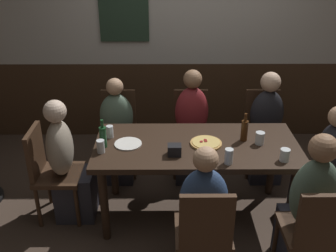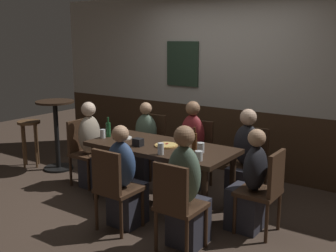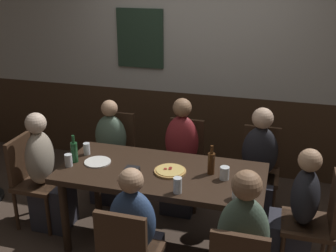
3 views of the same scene
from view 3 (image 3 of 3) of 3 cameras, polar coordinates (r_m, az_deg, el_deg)
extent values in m
plane|color=#423328|center=(3.96, -0.84, -15.68)|extent=(12.00, 12.00, 0.00)
cube|color=#3D2819|center=(5.13, 4.46, -0.62)|extent=(6.40, 0.10, 0.95)
cube|color=#B7B2A8|center=(4.81, 4.91, 13.93)|extent=(6.40, 0.10, 1.65)
cube|color=#233828|center=(4.97, -3.83, 11.81)|extent=(0.56, 0.03, 0.68)
cube|color=black|center=(3.57, -0.90, -6.46)|extent=(1.74, 0.80, 0.05)
cylinder|color=black|center=(3.79, -13.86, -11.92)|extent=(0.07, 0.07, 0.69)
cylinder|color=black|center=(3.39, 10.59, -16.04)|extent=(0.07, 0.07, 0.69)
cylinder|color=black|center=(4.27, -9.66, -7.54)|extent=(0.07, 0.07, 0.69)
cylinder|color=black|center=(3.92, 11.61, -10.49)|extent=(0.07, 0.07, 0.69)
cube|color=#422B1C|center=(4.34, 1.97, -5.45)|extent=(0.40, 0.40, 0.04)
cube|color=#422B1C|center=(4.40, 2.58, -1.70)|extent=(0.36, 0.04, 0.43)
cylinder|color=#422B1C|center=(4.27, 3.61, -9.41)|extent=(0.04, 0.04, 0.41)
cylinder|color=#422B1C|center=(4.34, -0.82, -8.80)|extent=(0.04, 0.04, 0.41)
cylinder|color=#422B1C|center=(4.56, 4.55, -7.31)|extent=(0.04, 0.04, 0.41)
cylinder|color=#422B1C|center=(4.63, 0.40, -6.78)|extent=(0.04, 0.04, 0.41)
cube|color=#422B1C|center=(4.19, -17.11, -7.52)|extent=(0.40, 0.40, 0.04)
cube|color=#422B1C|center=(4.18, -19.54, -4.26)|extent=(0.04, 0.36, 0.43)
cylinder|color=#422B1C|center=(4.34, -13.67, -9.50)|extent=(0.04, 0.04, 0.41)
cylinder|color=#422B1C|center=(4.09, -16.01, -11.75)|extent=(0.04, 0.04, 0.41)
cylinder|color=#422B1C|center=(4.50, -17.50, -8.72)|extent=(0.04, 0.04, 0.41)
cylinder|color=#422B1C|center=(4.27, -19.97, -10.80)|extent=(0.04, 0.04, 0.41)
cube|color=#422B1C|center=(4.24, 12.14, -6.61)|extent=(0.40, 0.40, 0.04)
cube|color=#422B1C|center=(4.31, 12.57, -2.75)|extent=(0.36, 0.04, 0.43)
cylinder|color=#422B1C|center=(4.20, 14.06, -10.62)|extent=(0.04, 0.04, 0.41)
cylinder|color=#422B1C|center=(4.21, 9.38, -10.12)|extent=(0.04, 0.04, 0.41)
cylinder|color=#422B1C|center=(4.50, 14.28, -8.40)|extent=(0.04, 0.04, 0.41)
cylinder|color=#422B1C|center=(4.51, 9.93, -7.94)|extent=(0.04, 0.04, 0.41)
cube|color=#422B1C|center=(4.57, -7.43, -4.22)|extent=(0.40, 0.40, 0.04)
cube|color=#422B1C|center=(4.62, -6.70, -0.67)|extent=(0.36, 0.04, 0.43)
cylinder|color=#422B1C|center=(4.47, -6.13, -7.99)|extent=(0.04, 0.04, 0.41)
cylinder|color=#422B1C|center=(4.60, -10.10, -7.34)|extent=(0.04, 0.04, 0.41)
cylinder|color=#422B1C|center=(4.75, -4.60, -6.09)|extent=(0.04, 0.04, 0.41)
cylinder|color=#422B1C|center=(4.87, -8.38, -5.54)|extent=(0.04, 0.04, 0.41)
cube|color=#422B1C|center=(3.61, 18.36, -12.63)|extent=(0.40, 0.40, 0.04)
cube|color=#422B1C|center=(3.51, 21.77, -9.64)|extent=(0.04, 0.36, 0.43)
cylinder|color=#422B1C|center=(3.86, 15.34, -13.82)|extent=(0.04, 0.04, 0.41)
cylinder|color=#422B1C|center=(3.89, 20.49, -14.24)|extent=(0.04, 0.04, 0.41)
cube|color=#422B1C|center=(2.87, -6.45, -15.53)|extent=(0.36, 0.04, 0.43)
cube|color=#2D2D38|center=(4.33, 1.51, -8.62)|extent=(0.32, 0.34, 0.45)
ellipsoid|color=maroon|center=(4.18, 1.89, -2.11)|extent=(0.34, 0.22, 0.54)
sphere|color=#936B4C|center=(4.06, 1.94, 2.51)|extent=(0.19, 0.19, 0.19)
cube|color=#2D2D38|center=(4.22, -15.30, -10.26)|extent=(0.34, 0.32, 0.45)
ellipsoid|color=tan|center=(4.04, -17.05, -4.16)|extent=(0.22, 0.34, 0.51)
sphere|color=beige|center=(3.92, -17.58, 0.38)|extent=(0.19, 0.19, 0.19)
cube|color=#2D2D38|center=(4.23, 11.78, -9.87)|extent=(0.32, 0.34, 0.45)
ellipsoid|color=black|center=(4.09, 12.39, -3.47)|extent=(0.34, 0.22, 0.51)
sphere|color=#DBB293|center=(3.96, 12.77, 1.04)|extent=(0.20, 0.20, 0.20)
cube|color=#2D2D38|center=(4.55, -7.96, -7.22)|extent=(0.32, 0.34, 0.45)
ellipsoid|color=#56705B|center=(4.43, -7.79, -1.43)|extent=(0.34, 0.22, 0.47)
sphere|color=tan|center=(4.32, -7.99, 2.41)|extent=(0.17, 0.17, 0.17)
cube|color=#2D2D38|center=(3.71, 15.93, -15.09)|extent=(0.34, 0.32, 0.45)
ellipsoid|color=black|center=(3.48, 18.18, -9.11)|extent=(0.22, 0.34, 0.46)
sphere|color=tan|center=(3.34, 18.78, -4.45)|extent=(0.18, 0.18, 0.18)
ellipsoid|color=#56705B|center=(2.85, 10.18, -14.38)|extent=(0.34, 0.22, 0.56)
sphere|color=#936B4C|center=(2.66, 10.69, -7.93)|extent=(0.19, 0.19, 0.19)
ellipsoid|color=#334C7A|center=(3.02, -4.86, -12.76)|extent=(0.34, 0.22, 0.48)
sphere|color=tan|center=(2.85, -5.06, -7.41)|extent=(0.17, 0.17, 0.17)
cylinder|color=tan|center=(3.53, 0.29, -6.18)|extent=(0.27, 0.27, 0.02)
cylinder|color=#DBB760|center=(3.53, 0.29, -6.01)|extent=(0.24, 0.24, 0.01)
cylinder|color=maroon|center=(3.53, 0.26, -5.89)|extent=(0.03, 0.03, 0.00)
cylinder|color=maroon|center=(3.55, 0.35, -5.70)|extent=(0.03, 0.03, 0.00)
cylinder|color=maroon|center=(3.53, -0.36, -5.84)|extent=(0.03, 0.03, 0.00)
cylinder|color=silver|center=(3.72, -13.39, -4.56)|extent=(0.07, 0.07, 0.11)
cylinder|color=#B26623|center=(3.73, -13.35, -5.03)|extent=(0.06, 0.06, 0.04)
cylinder|color=silver|center=(3.21, 1.31, -8.07)|extent=(0.07, 0.07, 0.13)
cylinder|color=#B26623|center=(3.22, 1.30, -8.40)|extent=(0.06, 0.06, 0.08)
cylinder|color=silver|center=(3.19, 9.41, -8.91)|extent=(0.08, 0.08, 0.10)
cylinder|color=#B26623|center=(3.20, 9.37, -9.41)|extent=(0.07, 0.07, 0.04)
cylinder|color=silver|center=(3.91, -11.02, -3.06)|extent=(0.06, 0.06, 0.11)
cylinder|color=#331E14|center=(3.92, -10.98, -3.53)|extent=(0.05, 0.05, 0.04)
cylinder|color=silver|center=(3.44, 7.71, -6.37)|extent=(0.08, 0.08, 0.11)
cylinder|color=#C6842D|center=(3.45, 7.69, -6.65)|extent=(0.07, 0.07, 0.07)
cylinder|color=#194723|center=(3.77, -12.65, -3.52)|extent=(0.06, 0.06, 0.18)
cylinder|color=#194723|center=(3.72, -12.80, -1.77)|extent=(0.03, 0.03, 0.07)
cylinder|color=#42230F|center=(3.50, 5.91, -5.11)|extent=(0.06, 0.06, 0.18)
cylinder|color=#42230F|center=(3.44, 5.99, -3.22)|extent=(0.03, 0.03, 0.07)
cylinder|color=white|center=(3.75, -9.56, -4.85)|extent=(0.23, 0.23, 0.01)
cube|color=black|center=(3.45, -4.91, -6.33)|extent=(0.11, 0.09, 0.09)
camera|label=1|loc=(1.20, -69.32, 6.93)|focal=41.65mm
camera|label=2|loc=(1.94, 121.61, -24.08)|focal=43.67mm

